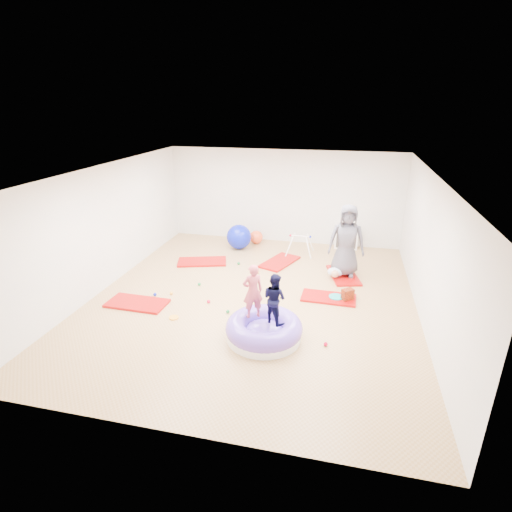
# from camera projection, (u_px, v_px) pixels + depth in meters

# --- Properties ---
(room) EXTENTS (7.01, 8.01, 2.81)m
(room) POSITION_uv_depth(u_px,v_px,m) (253.00, 239.00, 8.40)
(room) COLOR tan
(room) RESTS_ON ground
(gym_mat_front_left) EXTENTS (1.31, 0.68, 0.05)m
(gym_mat_front_left) POSITION_uv_depth(u_px,v_px,m) (137.00, 303.00, 8.64)
(gym_mat_front_left) COLOR #A3100A
(gym_mat_front_left) RESTS_ON ground
(gym_mat_mid_left) EXTENTS (1.42, 0.99, 0.05)m
(gym_mat_mid_left) POSITION_uv_depth(u_px,v_px,m) (202.00, 262.00, 10.85)
(gym_mat_mid_left) COLOR #A3100A
(gym_mat_mid_left) RESTS_ON ground
(gym_mat_center_back) EXTENTS (1.04, 1.39, 0.05)m
(gym_mat_center_back) POSITION_uv_depth(u_px,v_px,m) (280.00, 262.00, 10.84)
(gym_mat_center_back) COLOR #A3100A
(gym_mat_center_back) RESTS_ON ground
(gym_mat_right) EXTENTS (1.21, 0.63, 0.05)m
(gym_mat_right) POSITION_uv_depth(u_px,v_px,m) (329.00, 298.00, 8.88)
(gym_mat_right) COLOR #A3100A
(gym_mat_right) RESTS_ON ground
(gym_mat_rear_right) EXTENTS (0.93, 1.36, 0.05)m
(gym_mat_rear_right) POSITION_uv_depth(u_px,v_px,m) (343.00, 275.00, 10.02)
(gym_mat_rear_right) COLOR #A3100A
(gym_mat_rear_right) RESTS_ON ground
(inflatable_cushion) EXTENTS (1.43, 1.43, 0.45)m
(inflatable_cushion) POSITION_uv_depth(u_px,v_px,m) (264.00, 330.00, 7.36)
(inflatable_cushion) COLOR white
(inflatable_cushion) RESTS_ON ground
(child_pink) EXTENTS (0.46, 0.41, 1.05)m
(child_pink) POSITION_uv_depth(u_px,v_px,m) (253.00, 289.00, 7.24)
(child_pink) COLOR #C84A59
(child_pink) RESTS_ON inflatable_cushion
(child_navy) EXTENTS (0.58, 0.55, 0.95)m
(child_navy) POSITION_uv_depth(u_px,v_px,m) (275.00, 296.00, 7.08)
(child_navy) COLOR black
(child_navy) RESTS_ON inflatable_cushion
(adult_caregiver) EXTENTS (0.90, 0.61, 1.79)m
(adult_caregiver) POSITION_uv_depth(u_px,v_px,m) (347.00, 241.00, 9.69)
(adult_caregiver) COLOR #484653
(adult_caregiver) RESTS_ON gym_mat_rear_right
(infant) EXTENTS (0.39, 0.40, 0.23)m
(infant) POSITION_uv_depth(u_px,v_px,m) (335.00, 272.00, 9.82)
(infant) COLOR silver
(infant) RESTS_ON gym_mat_rear_right
(ball_pit_balls) EXTENTS (3.97, 3.40, 0.08)m
(ball_pit_balls) POSITION_uv_depth(u_px,v_px,m) (231.00, 294.00, 9.03)
(ball_pit_balls) COLOR #0A17C0
(ball_pit_balls) RESTS_ON ground
(exercise_ball_blue) EXTENTS (0.73, 0.73, 0.73)m
(exercise_ball_blue) POSITION_uv_depth(u_px,v_px,m) (239.00, 237.00, 11.77)
(exercise_ball_blue) COLOR #0A17C0
(exercise_ball_blue) RESTS_ON ground
(exercise_ball_orange) EXTENTS (0.41, 0.41, 0.41)m
(exercise_ball_orange) POSITION_uv_depth(u_px,v_px,m) (256.00, 237.00, 12.24)
(exercise_ball_orange) COLOR #FF5226
(exercise_ball_orange) RESTS_ON ground
(infant_play_gym) EXTENTS (0.75, 0.71, 0.58)m
(infant_play_gym) POSITION_uv_depth(u_px,v_px,m) (300.00, 242.00, 11.28)
(infant_play_gym) COLOR white
(infant_play_gym) RESTS_ON ground
(cube_shelf) EXTENTS (0.66, 0.33, 0.66)m
(cube_shelf) POSITION_uv_depth(u_px,v_px,m) (346.00, 237.00, 11.82)
(cube_shelf) COLOR white
(cube_shelf) RESTS_ON ground
(balance_disc) EXTENTS (0.32, 0.32, 0.07)m
(balance_disc) POSITION_uv_depth(u_px,v_px,m) (336.00, 298.00, 8.86)
(balance_disc) COLOR #17A6AD
(balance_disc) RESTS_ON ground
(backpack) EXTENTS (0.30, 0.28, 0.29)m
(backpack) POSITION_uv_depth(u_px,v_px,m) (348.00, 295.00, 8.72)
(backpack) COLOR #AC2801
(backpack) RESTS_ON ground
(yellow_toy) EXTENTS (0.20, 0.20, 0.03)m
(yellow_toy) POSITION_uv_depth(u_px,v_px,m) (174.00, 318.00, 8.09)
(yellow_toy) COLOR #F7A62B
(yellow_toy) RESTS_ON ground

